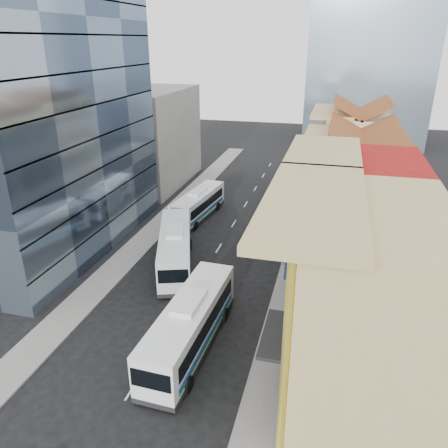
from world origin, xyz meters
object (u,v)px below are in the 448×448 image
(bus_right, at_px, (190,324))
(bus_left_near, at_px, (175,247))
(office_tower, at_px, (40,102))
(bus_left_far, at_px, (198,204))
(shophouse_tan, at_px, (370,305))

(bus_right, bearing_deg, bus_left_near, 117.73)
(office_tower, distance_m, bus_left_far, 21.05)
(office_tower, xyz_separation_m, bus_left_far, (12.24, 10.90, -13.21))
(shophouse_tan, xyz_separation_m, bus_left_far, (-18.76, 24.90, -4.21))
(bus_left_far, xyz_separation_m, bus_right, (7.07, -24.12, 0.23))
(bus_left_far, bearing_deg, bus_left_near, -75.57)
(shophouse_tan, height_order, office_tower, office_tower)
(shophouse_tan, distance_m, bus_right, 12.37)
(office_tower, bearing_deg, shophouse_tan, -24.30)
(bus_left_far, bearing_deg, bus_right, -66.95)
(office_tower, distance_m, bus_left_near, 19.17)
(bus_left_far, height_order, bus_right, bus_right)
(shophouse_tan, bearing_deg, bus_right, 176.18)
(office_tower, distance_m, bus_right, 26.76)
(bus_left_far, relative_size, bus_right, 0.88)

